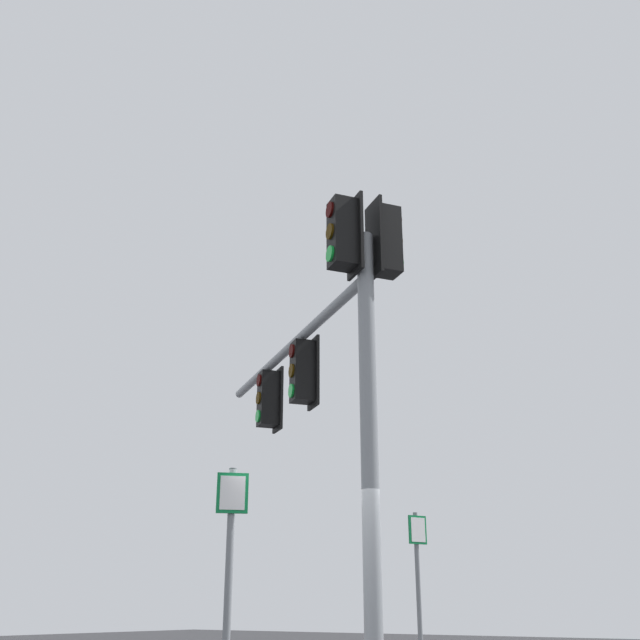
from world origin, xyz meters
name	(u,v)px	position (x,y,z in m)	size (l,w,h in m)	color
signal_mast_assembly	(327,360)	(-1.45, -0.86, 4.36)	(3.77, 5.18, 6.10)	gray
route_sign_primary	(229,582)	(1.13, -0.20, 1.50)	(0.23, 0.23, 2.51)	slate
route_sign_secondary	(419,584)	(-4.04, -1.00, 1.62)	(0.31, 0.15, 2.64)	slate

